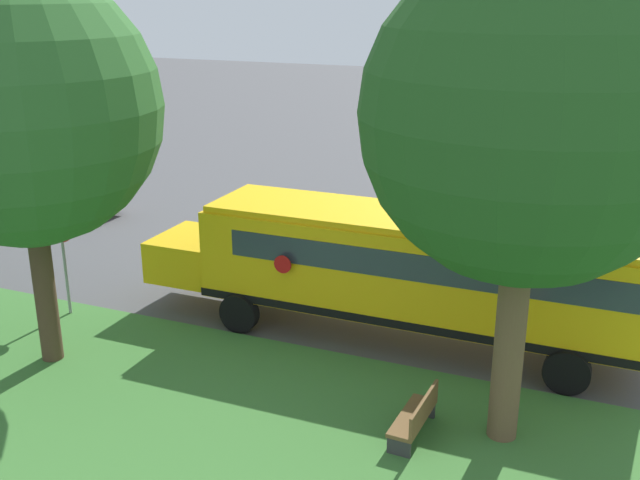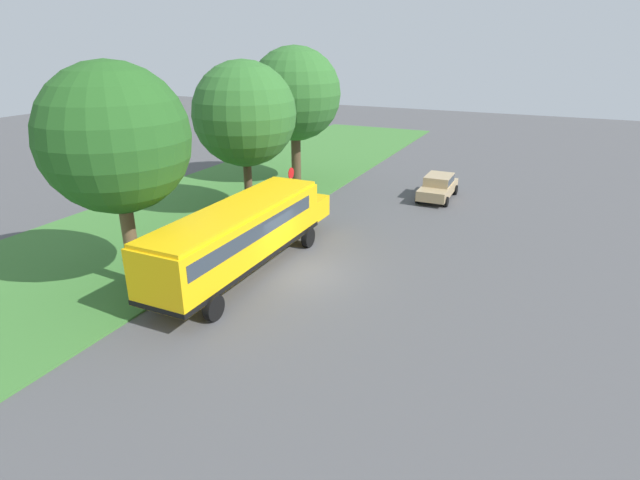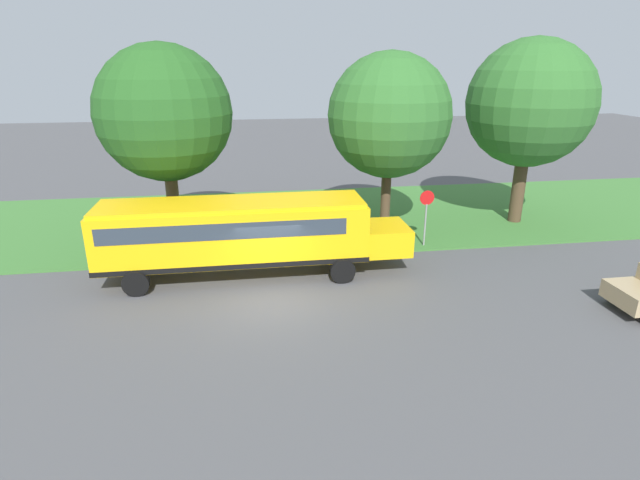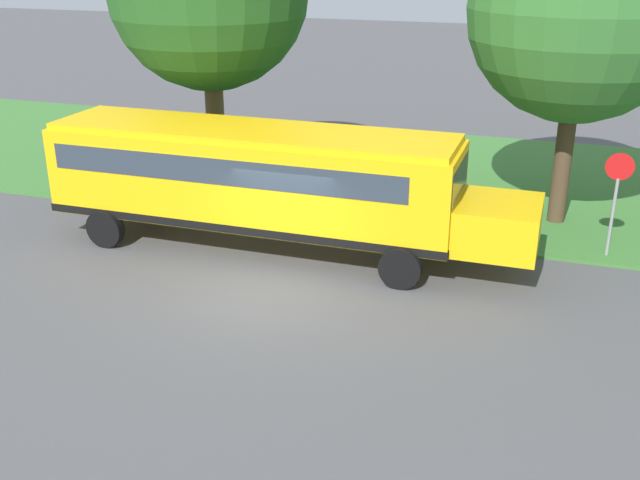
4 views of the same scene
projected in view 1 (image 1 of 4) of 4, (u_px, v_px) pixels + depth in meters
ground_plane at (392, 295)px, 21.11m from camera, size 120.00×120.00×0.00m
school_bus at (406, 265)px, 17.96m from camera, size 2.84×12.42×3.16m
car_tan_nearest at (62, 192)px, 28.36m from camera, size 2.02×4.40×1.56m
oak_tree_beside_bus at (528, 116)px, 12.49m from camera, size 5.77×5.77×9.11m
oak_tree_roadside_mid at (24, 108)px, 15.54m from camera, size 5.87×5.87×8.82m
stop_sign at (64, 254)px, 19.24m from camera, size 0.08×0.68×2.74m
park_bench at (416, 417)px, 14.25m from camera, size 1.62×0.58×0.92m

